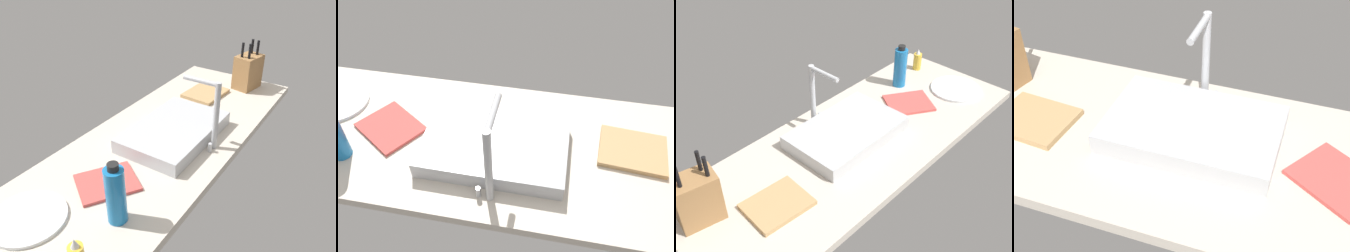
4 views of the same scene
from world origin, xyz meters
The scene contains 5 objects.
countertop_slab centered at (0.00, 0.00, 1.75)cm, with size 164.76×62.08×3.50cm, color beige.
sink_basin centered at (-1.45, 4.02, 6.59)cm, with size 48.22×30.70×6.17cm, color #B7BABF.
faucet centered at (-3.48, 20.21, 21.21)cm, with size 5.50×16.27×29.60cm.
cutting_board centered at (-47.57, -4.64, 4.40)cm, with size 22.37×17.96×1.80cm, color tan.
dish_towel centered at (38.40, -0.44, 4.10)cm, with size 21.16×17.57×1.20cm, color #CC4C47.
Camera 4 is at (28.02, -89.56, 90.38)cm, focal length 49.55 mm.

